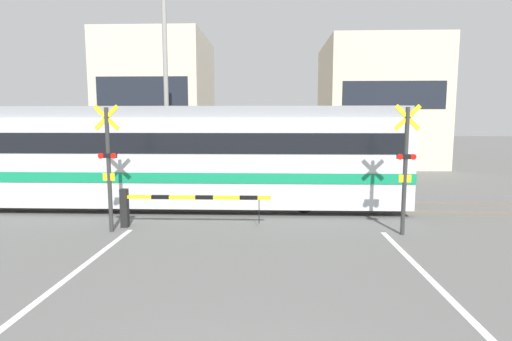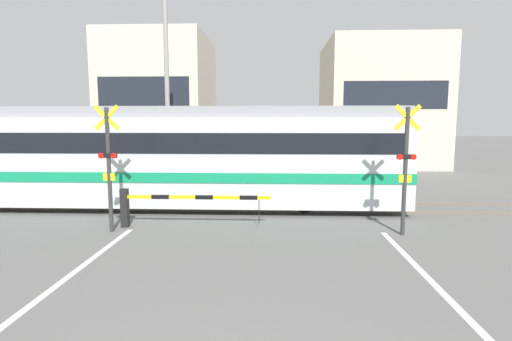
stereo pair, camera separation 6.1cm
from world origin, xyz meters
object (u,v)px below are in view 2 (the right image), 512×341
crossing_barrier_far (322,175)px  crossing_signal_right (406,164)px  commuter_train (147,154)px  pedestrian (245,163)px  crossing_signal_left (109,163)px  crossing_barrier_near (164,202)px

crossing_barrier_far → crossing_signal_right: 6.72m
crossing_signal_right → crossing_barrier_far: bearing=101.7°
commuter_train → pedestrian: size_ratio=11.20×
crossing_signal_right → crossing_signal_left: bearing=180.0°
commuter_train → pedestrian: (2.98, 6.44, -0.95)m
commuter_train → crossing_signal_right: 8.45m
crossing_signal_right → pedestrian: 10.84m
crossing_signal_right → pedestrian: (-4.84, 9.65, -1.00)m
crossing_barrier_near → pedestrian: (1.63, 9.17, 0.17)m
commuter_train → crossing_barrier_far: 7.34m
crossing_signal_right → crossing_barrier_near: bearing=175.8°
crossing_barrier_near → crossing_signal_right: 6.59m
crossing_barrier_near → crossing_barrier_far: bearing=49.5°
crossing_barrier_near → crossing_signal_left: crossing_signal_left is taller
commuter_train → crossing_signal_left: commuter_train is taller
crossing_barrier_near → crossing_signal_right: crossing_signal_right is taller
crossing_barrier_far → crossing_signal_left: 9.23m
crossing_barrier_near → commuter_train: bearing=116.2°
commuter_train → crossing_barrier_near: commuter_train is taller
crossing_barrier_near → crossing_signal_left: bearing=-160.3°
crossing_barrier_far → crossing_signal_left: size_ratio=1.24×
commuter_train → crossing_barrier_near: 3.25m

